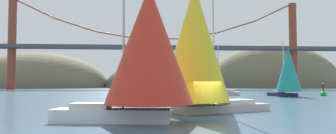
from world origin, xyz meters
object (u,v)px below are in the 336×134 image
at_px(sailboat_yellow_sail, 196,46).
at_px(channel_buoy, 323,94).
at_px(sailboat_teal_sail, 288,71).
at_px(sailboat_green_sail, 212,72).
at_px(sailboat_scarlet_sail, 147,48).

height_order(sailboat_yellow_sail, channel_buoy, sailboat_yellow_sail).
bearing_deg(sailboat_yellow_sail, sailboat_teal_sail, 54.09).
bearing_deg(channel_buoy, sailboat_green_sail, 168.66).
xyz_separation_m(sailboat_green_sail, channel_buoy, (19.80, -3.97, -4.12)).
height_order(sailboat_green_sail, sailboat_scarlet_sail, sailboat_green_sail).
relative_size(sailboat_green_sail, sailboat_scarlet_sail, 1.06).
height_order(sailboat_green_sail, channel_buoy, sailboat_green_sail).
distance_m(sailboat_green_sail, sailboat_scarlet_sail, 43.17).
relative_size(sailboat_green_sail, sailboat_yellow_sail, 0.90).
distance_m(sailboat_scarlet_sail, channel_buoy, 49.66).
bearing_deg(sailboat_teal_sail, sailboat_scarlet_sail, -125.70).
distance_m(sailboat_scarlet_sail, sailboat_yellow_sail, 7.02).
bearing_deg(sailboat_yellow_sail, sailboat_green_sail, 76.12).
bearing_deg(sailboat_teal_sail, channel_buoy, 21.55).
bearing_deg(channel_buoy, sailboat_scarlet_sail, -131.13).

